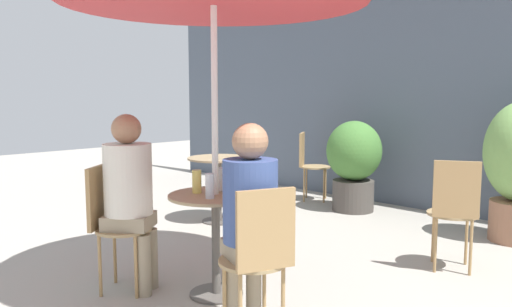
{
  "coord_description": "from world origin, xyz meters",
  "views": [
    {
      "loc": [
        2.36,
        -2.01,
        1.4
      ],
      "look_at": [
        -0.22,
        0.61,
        0.97
      ],
      "focal_mm": 35.0,
      "sensor_mm": 36.0,
      "label": 1
    }
  ],
  "objects_px": {
    "cafe_table_far": "(219,174)",
    "bistro_chair_2": "(308,160)",
    "beer_glass_1": "(236,182)",
    "cafe_table_near": "(216,221)",
    "bistro_chair_1": "(259,250)",
    "bistro_chair_3": "(454,205)",
    "beer_glass_2": "(223,179)",
    "bistro_chair_0": "(111,216)",
    "potted_plant_0": "(354,161)",
    "beer_glass_3": "(197,181)",
    "seated_person_1": "(249,209)",
    "seated_person_0": "(130,187)",
    "beer_glass_0": "(210,186)"
  },
  "relations": [
    {
      "from": "beer_glass_2",
      "to": "potted_plant_0",
      "type": "xyz_separation_m",
      "value": [
        -0.7,
        2.75,
        -0.19
      ]
    },
    {
      "from": "beer_glass_1",
      "to": "seated_person_1",
      "type": "bearing_deg",
      "value": -35.03
    },
    {
      "from": "potted_plant_0",
      "to": "bistro_chair_0",
      "type": "bearing_deg",
      "value": -87.12
    },
    {
      "from": "bistro_chair_2",
      "to": "beer_glass_3",
      "type": "distance_m",
      "value": 3.35
    },
    {
      "from": "bistro_chair_0",
      "to": "bistro_chair_3",
      "type": "relative_size",
      "value": 1.0
    },
    {
      "from": "seated_person_0",
      "to": "bistro_chair_1",
      "type": "bearing_deg",
      "value": -123.52
    },
    {
      "from": "potted_plant_0",
      "to": "beer_glass_2",
      "type": "bearing_deg",
      "value": -75.63
    },
    {
      "from": "seated_person_1",
      "to": "beer_glass_3",
      "type": "height_order",
      "value": "seated_person_1"
    },
    {
      "from": "bistro_chair_2",
      "to": "seated_person_1",
      "type": "bearing_deg",
      "value": -178.64
    },
    {
      "from": "beer_glass_1",
      "to": "bistro_chair_0",
      "type": "bearing_deg",
      "value": -142.43
    },
    {
      "from": "cafe_table_far",
      "to": "seated_person_1",
      "type": "distance_m",
      "value": 2.65
    },
    {
      "from": "cafe_table_near",
      "to": "bistro_chair_0",
      "type": "relative_size",
      "value": 0.8
    },
    {
      "from": "cafe_table_near",
      "to": "seated_person_0",
      "type": "distance_m",
      "value": 0.65
    },
    {
      "from": "beer_glass_0",
      "to": "bistro_chair_0",
      "type": "bearing_deg",
      "value": -153.01
    },
    {
      "from": "seated_person_0",
      "to": "beer_glass_3",
      "type": "xyz_separation_m",
      "value": [
        0.36,
        0.32,
        0.05
      ]
    },
    {
      "from": "beer_glass_1",
      "to": "cafe_table_near",
      "type": "bearing_deg",
      "value": -143.07
    },
    {
      "from": "cafe_table_far",
      "to": "seated_person_0",
      "type": "distance_m",
      "value": 2.05
    },
    {
      "from": "bistro_chair_2",
      "to": "bistro_chair_1",
      "type": "bearing_deg",
      "value": -177.45
    },
    {
      "from": "beer_glass_0",
      "to": "beer_glass_1",
      "type": "relative_size",
      "value": 0.94
    },
    {
      "from": "cafe_table_far",
      "to": "bistro_chair_2",
      "type": "xyz_separation_m",
      "value": [
        -0.01,
        1.6,
        0.0
      ]
    },
    {
      "from": "bistro_chair_3",
      "to": "bistro_chair_1",
      "type": "bearing_deg",
      "value": 52.44
    },
    {
      "from": "bistro_chair_3",
      "to": "beer_glass_1",
      "type": "bearing_deg",
      "value": 31.12
    },
    {
      "from": "beer_glass_0",
      "to": "potted_plant_0",
      "type": "bearing_deg",
      "value": 105.85
    },
    {
      "from": "bistro_chair_3",
      "to": "beer_glass_2",
      "type": "xyz_separation_m",
      "value": [
        -1.06,
        -1.48,
        0.26
      ]
    },
    {
      "from": "cafe_table_far",
      "to": "beer_glass_3",
      "type": "distance_m",
      "value": 2.02
    },
    {
      "from": "seated_person_0",
      "to": "bistro_chair_2",
      "type": "bearing_deg",
      "value": -20.11
    },
    {
      "from": "bistro_chair_3",
      "to": "beer_glass_0",
      "type": "distance_m",
      "value": 1.97
    },
    {
      "from": "cafe_table_far",
      "to": "bistro_chair_0",
      "type": "xyz_separation_m",
      "value": [
        0.93,
        -1.84,
        0.0
      ]
    },
    {
      "from": "bistro_chair_3",
      "to": "beer_glass_3",
      "type": "xyz_separation_m",
      "value": [
        -1.13,
        -1.67,
        0.26
      ]
    },
    {
      "from": "bistro_chair_0",
      "to": "beer_glass_3",
      "type": "distance_m",
      "value": 0.67
    },
    {
      "from": "bistro_chair_0",
      "to": "potted_plant_0",
      "type": "xyz_separation_m",
      "value": [
        -0.17,
        3.34,
        0.07
      ]
    },
    {
      "from": "bistro_chair_1",
      "to": "potted_plant_0",
      "type": "distance_m",
      "value": 3.49
    },
    {
      "from": "cafe_table_far",
      "to": "beer_glass_1",
      "type": "relative_size",
      "value": 4.04
    },
    {
      "from": "bistro_chair_0",
      "to": "seated_person_0",
      "type": "distance_m",
      "value": 0.26
    },
    {
      "from": "beer_glass_3",
      "to": "potted_plant_0",
      "type": "xyz_separation_m",
      "value": [
        -0.64,
        2.93,
        -0.19
      ]
    },
    {
      "from": "bistro_chair_2",
      "to": "beer_glass_2",
      "type": "distance_m",
      "value": 3.22
    },
    {
      "from": "seated_person_1",
      "to": "cafe_table_near",
      "type": "bearing_deg",
      "value": -90.0
    },
    {
      "from": "seated_person_1",
      "to": "bistro_chair_0",
      "type": "bearing_deg",
      "value": -56.49
    },
    {
      "from": "beer_glass_1",
      "to": "seated_person_0",
      "type": "bearing_deg",
      "value": -142.46
    },
    {
      "from": "cafe_table_far",
      "to": "bistro_chair_2",
      "type": "relative_size",
      "value": 0.8
    },
    {
      "from": "cafe_table_near",
      "to": "bistro_chair_0",
      "type": "bearing_deg",
      "value": -142.31
    },
    {
      "from": "beer_glass_1",
      "to": "bistro_chair_3",
      "type": "bearing_deg",
      "value": 59.84
    },
    {
      "from": "seated_person_0",
      "to": "beer_glass_0",
      "type": "distance_m",
      "value": 0.62
    },
    {
      "from": "cafe_table_far",
      "to": "beer_glass_1",
      "type": "bearing_deg",
      "value": -38.01
    },
    {
      "from": "seated_person_1",
      "to": "beer_glass_1",
      "type": "distance_m",
      "value": 0.56
    },
    {
      "from": "cafe_table_far",
      "to": "potted_plant_0",
      "type": "xyz_separation_m",
      "value": [
        0.76,
        1.5,
        0.07
      ]
    },
    {
      "from": "seated_person_0",
      "to": "beer_glass_3",
      "type": "relative_size",
      "value": 7.85
    },
    {
      "from": "seated_person_1",
      "to": "potted_plant_0",
      "type": "relative_size",
      "value": 1.14
    },
    {
      "from": "bistro_chair_2",
      "to": "beer_glass_2",
      "type": "height_order",
      "value": "bistro_chair_2"
    },
    {
      "from": "cafe_table_far",
      "to": "beer_glass_2",
      "type": "bearing_deg",
      "value": -40.34
    }
  ]
}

